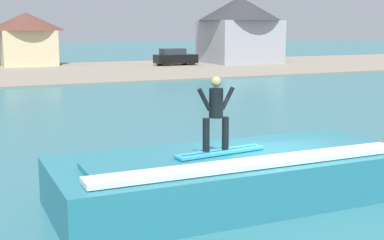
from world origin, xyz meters
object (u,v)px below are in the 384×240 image
object	(u,v)px
wave_crest	(232,176)
car_far_shore	(175,57)
surfer	(216,110)
surfboard	(220,152)
house_small_cottage	(27,36)
house_gabled_white	(240,27)

from	to	relation	value
wave_crest	car_far_shore	xyz separation A→B (m)	(15.33, 40.63, 0.37)
surfer	surfboard	bearing A→B (deg)	-46.79
wave_crest	house_small_cottage	size ratio (longest dim) A/B	1.07
house_small_cottage	surfboard	bearing A→B (deg)	-92.16
surfer	house_small_cottage	size ratio (longest dim) A/B	0.22
car_far_shore	house_gabled_white	xyz separation A→B (m)	(8.12, 0.84, 3.13)
surfer	car_far_shore	size ratio (longest dim) A/B	0.38
car_far_shore	house_gabled_white	bearing A→B (deg)	5.88
wave_crest	surfer	xyz separation A→B (m)	(-0.50, -0.10, 1.66)
surfer	house_small_cottage	xyz separation A→B (m)	(1.86, 47.30, 0.94)
house_gabled_white	car_far_shore	bearing A→B (deg)	-174.12
house_gabled_white	house_small_cottage	xyz separation A→B (m)	(-22.09, 5.73, -0.91)
surfer	car_far_shore	distance (m)	43.72
house_gabled_white	house_small_cottage	bearing A→B (deg)	165.46
wave_crest	house_small_cottage	distance (m)	47.29
surfboard	house_gabled_white	bearing A→B (deg)	60.17
wave_crest	house_gabled_white	distance (m)	47.77
house_small_cottage	car_far_shore	bearing A→B (deg)	-25.18
surfboard	surfer	size ratio (longest dim) A/B	1.34
car_far_shore	house_gabled_white	size ratio (longest dim) A/B	0.48
surfboard	surfer	bearing A→B (deg)	133.21
house_gabled_white	house_small_cottage	size ratio (longest dim) A/B	1.17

